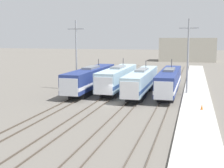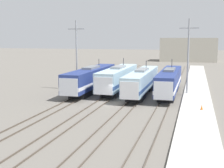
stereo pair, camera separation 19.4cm
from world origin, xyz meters
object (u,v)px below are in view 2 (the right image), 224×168
Objects in this scene: locomotive_far_left at (90,79)px; catenary_tower_left at (77,54)px; locomotive_center_left at (117,79)px; locomotive_center_right at (141,81)px; traffic_cone at (202,107)px; catenary_tower_right at (188,55)px; locomotive_far_right at (169,82)px.

locomotive_far_left is 1.66× the size of catenary_tower_left.
locomotive_center_left is (4.32, 1.42, 0.02)m from locomotive_far_left.
traffic_cone is at bearing -48.16° from locomotive_center_right.
catenary_tower_right is 12.92m from traffic_cone.
locomotive_center_left is at bearing 177.90° from catenary_tower_right.
traffic_cone is at bearing -30.43° from locomotive_far_left.
locomotive_center_right is at bearing -20.88° from locomotive_center_left.
catenary_tower_left is at bearing 160.03° from locomotive_far_left.
locomotive_center_left reaches higher than locomotive_far_left.
catenary_tower_right reaches higher than traffic_cone.
locomotive_center_right is (8.64, -0.23, -0.07)m from locomotive_far_left.
catenary_tower_right is 18.30× the size of traffic_cone.
traffic_cone is at bearing -41.39° from locomotive_center_left.
locomotive_far_right is (12.96, 0.48, -0.03)m from locomotive_far_left.
locomotive_center_left is at bearing 173.81° from locomotive_far_right.
catenary_tower_left is at bearing 150.87° from traffic_cone.
locomotive_center_left reaches higher than traffic_cone.
traffic_cone is (2.08, -11.46, -5.60)m from catenary_tower_right.
locomotive_far_right reaches higher than locomotive_center_left.
locomotive_center_left is 0.92× the size of locomotive_center_right.
locomotive_far_right is at bearing 2.14° from locomotive_far_left.
catenary_tower_left is (-7.08, -0.42, 4.10)m from locomotive_center_left.
locomotive_far_left is 12.97m from locomotive_far_right.
locomotive_far_left is 5.06m from catenary_tower_left.
locomotive_far_left is 8.64m from locomotive_center_right.
traffic_cone is (9.15, -10.23, -1.41)m from locomotive_center_right.
locomotive_center_right is 12.21m from catenary_tower_left.
catenary_tower_left is 18.47m from catenary_tower_right.
locomotive_center_left is 27.57× the size of traffic_cone.
locomotive_far_left is at bearing -176.35° from catenary_tower_right.
locomotive_center_left is at bearing 3.38° from catenary_tower_left.
locomotive_far_right reaches higher than locomotive_far_left.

